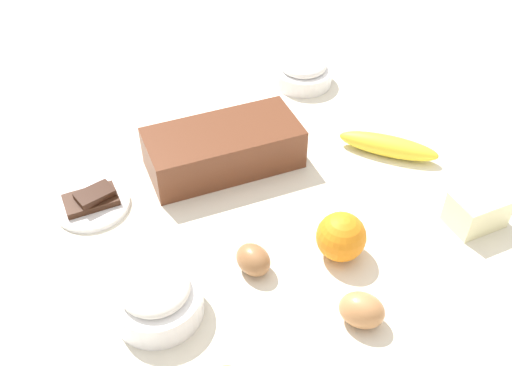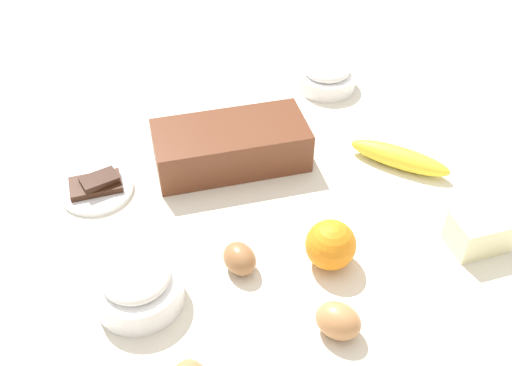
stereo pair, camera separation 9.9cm
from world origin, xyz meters
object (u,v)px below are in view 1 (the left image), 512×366
object	(u,v)px
loaf_pan	(221,148)
flour_bowl	(157,297)
chocolate_plate	(92,202)
orange_fruit	(341,237)
egg_loose	(253,260)
egg_near_butter	(362,310)
sugar_bowl	(303,72)
banana	(388,146)
butter_block	(477,210)

from	to	relation	value
loaf_pan	flour_bowl	bearing A→B (deg)	-125.24
loaf_pan	chocolate_plate	world-z (taller)	loaf_pan
orange_fruit	egg_loose	world-z (taller)	orange_fruit
loaf_pan	orange_fruit	size ratio (longest dim) A/B	3.77
egg_loose	chocolate_plate	xyz separation A→B (m)	(-0.16, 0.27, -0.01)
loaf_pan	egg_near_butter	distance (m)	0.41
sugar_bowl	orange_fruit	distance (m)	0.51
egg_loose	loaf_pan	bearing A→B (deg)	71.48
flour_bowl	banana	world-z (taller)	flour_bowl
egg_near_butter	chocolate_plate	world-z (taller)	egg_near_butter
flour_bowl	egg_near_butter	bearing A→B (deg)	-35.19
loaf_pan	egg_loose	xyz separation A→B (m)	(-0.08, -0.24, -0.02)
loaf_pan	butter_block	distance (m)	0.46
butter_block	chocolate_plate	size ratio (longest dim) A/B	0.69
banana	egg_loose	size ratio (longest dim) A/B	3.18
loaf_pan	egg_loose	world-z (taller)	loaf_pan
orange_fruit	chocolate_plate	bearing A→B (deg)	133.55
egg_loose	flour_bowl	bearing A→B (deg)	177.61
loaf_pan	butter_block	size ratio (longest dim) A/B	3.31
orange_fruit	butter_block	size ratio (longest dim) A/B	0.88
orange_fruit	egg_near_butter	bearing A→B (deg)	-114.50
butter_block	chocolate_plate	distance (m)	0.65
sugar_bowl	banana	xyz separation A→B (m)	(-0.01, -0.29, -0.01)
flour_bowl	sugar_bowl	distance (m)	0.66
flour_bowl	sugar_bowl	world-z (taller)	flour_bowl
butter_block	banana	bearing A→B (deg)	90.24
sugar_bowl	chocolate_plate	distance (m)	0.56
flour_bowl	butter_block	distance (m)	0.54
butter_block	egg_loose	xyz separation A→B (m)	(-0.37, 0.11, -0.01)
flour_bowl	orange_fruit	bearing A→B (deg)	-9.97
banana	butter_block	world-z (taller)	butter_block
orange_fruit	chocolate_plate	distance (m)	0.43
egg_loose	banana	bearing A→B (deg)	16.07
orange_fruit	egg_near_butter	size ratio (longest dim) A/B	1.20
sugar_bowl	egg_near_butter	world-z (taller)	sugar_bowl
banana	orange_fruit	world-z (taller)	orange_fruit
banana	egg_loose	bearing A→B (deg)	-163.93
chocolate_plate	egg_loose	bearing A→B (deg)	-58.63
egg_near_butter	egg_loose	world-z (taller)	egg_near_butter
chocolate_plate	egg_near_butter	bearing A→B (deg)	-60.42
orange_fruit	egg_loose	distance (m)	0.14
flour_bowl	loaf_pan	bearing A→B (deg)	44.77
sugar_bowl	egg_loose	size ratio (longest dim) A/B	2.17
orange_fruit	egg_near_butter	world-z (taller)	orange_fruit
banana	egg_near_butter	world-z (taller)	egg_near_butter
sugar_bowl	orange_fruit	bearing A→B (deg)	-118.78
egg_loose	chocolate_plate	size ratio (longest dim) A/B	0.46
loaf_pan	banana	distance (m)	0.32
orange_fruit	butter_block	world-z (taller)	orange_fruit
orange_fruit	egg_loose	size ratio (longest dim) A/B	1.32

